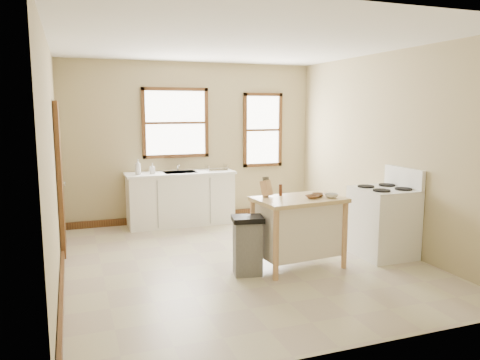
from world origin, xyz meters
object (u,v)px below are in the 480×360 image
soap_bottle_b (152,169)px  bowl_c (331,196)px  soap_bottle_a (138,167)px  pepper_grinder (281,190)px  trash_bin (248,246)px  bowl_b (318,195)px  dish_rack (216,168)px  knife_block (266,189)px  bowl_a (312,197)px  kitchen_island (298,232)px  gas_stove (383,212)px

soap_bottle_b → bowl_c: 3.28m
soap_bottle_a → pepper_grinder: bearing=-76.7°
trash_bin → soap_bottle_a: bearing=120.8°
bowl_b → dish_rack: bearing=101.2°
soap_bottle_b → knife_block: soap_bottle_b is taller
pepper_grinder → bowl_c: bearing=-32.5°
bowl_b → bowl_a: bearing=-148.3°
bowl_c → trash_bin: (-1.08, 0.10, -0.56)m
soap_bottle_b → kitchen_island: soap_bottle_b is taller
soap_bottle_b → gas_stove: gas_stove is taller
kitchen_island → bowl_a: bowl_a is taller
dish_rack → bowl_a: bearing=-98.0°
dish_rack → pepper_grinder: size_ratio=2.41×
dish_rack → pepper_grinder: pepper_grinder is taller
pepper_grinder → soap_bottle_b: bearing=116.9°
soap_bottle_a → bowl_b: size_ratio=1.56×
bowl_b → bowl_c: size_ratio=0.97×
bowl_a → soap_bottle_b: bearing=119.3°
kitchen_island → trash_bin: size_ratio=1.52×
bowl_a → bowl_c: 0.25m
knife_block → bowl_a: 0.58m
pepper_grinder → soap_bottle_a: bearing=121.4°
bowl_c → soap_bottle_a: bearing=126.2°
dish_rack → knife_block: knife_block is taller
bowl_a → bowl_c: size_ratio=0.94×
bowl_c → trash_bin: bowl_c is taller
bowl_a → pepper_grinder: bearing=135.5°
knife_block → gas_stove: bearing=-35.2°
trash_bin → gas_stove: gas_stove is taller
trash_bin → gas_stove: (1.99, 0.06, 0.24)m
bowl_c → gas_stove: (0.91, 0.16, -0.32)m
bowl_a → gas_stove: size_ratio=0.13×
bowl_a → kitchen_island: bearing=145.0°
bowl_b → pepper_grinder: bearing=153.1°
soap_bottle_b → trash_bin: (0.68, -2.66, -0.65)m
soap_bottle_b → gas_stove: (2.68, -2.61, -0.41)m
bowl_b → trash_bin: (-0.96, -0.03, -0.55)m
knife_block → soap_bottle_b: bearing=84.5°
soap_bottle_a → soap_bottle_b: soap_bottle_a is taller
soap_bottle_b → bowl_b: 3.11m
soap_bottle_a → bowl_a: soap_bottle_a is taller
soap_bottle_a → trash_bin: soap_bottle_a is taller
bowl_c → knife_block: bearing=154.9°
soap_bottle_b → dish_rack: bearing=2.5°
bowl_a → soap_bottle_a: bearing=123.2°
kitchen_island → knife_block: knife_block is taller
soap_bottle_a → soap_bottle_b: 0.24m
kitchen_island → knife_block: size_ratio=5.46×
bowl_a → bowl_c: (0.24, -0.05, 0.01)m
soap_bottle_b → bowl_a: (1.52, -2.71, -0.10)m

